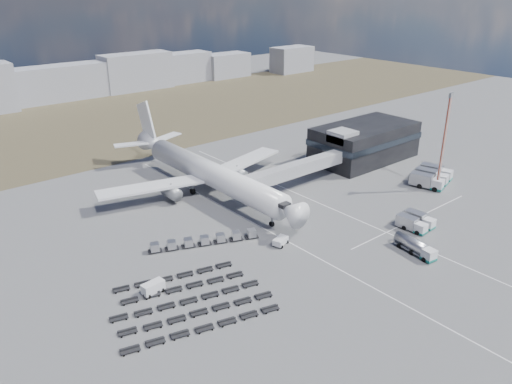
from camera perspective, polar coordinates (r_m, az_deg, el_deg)
ground at (r=98.06m, az=5.31°, el=-5.73°), size 420.00×420.00×0.00m
grass_strip at (r=186.89m, az=-19.30°, el=7.15°), size 420.00×90.00×0.01m
lane_markings at (r=106.23m, az=7.93°, el=-3.48°), size 47.12×110.00×0.01m
terminal at (r=144.14m, az=12.26°, el=5.65°), size 30.40×16.40×11.00m
jet_bridge at (r=119.38m, az=3.95°, el=2.39°), size 30.30×3.80×7.05m
airliner at (r=118.67m, az=-5.64°, el=2.32°), size 51.59×64.53×17.62m
fuel_tanker at (r=97.84m, az=17.72°, el=-5.95°), size 3.38×8.96×2.83m
pushback_tug at (r=96.47m, az=2.82°, el=-5.67°), size 3.71×2.83×1.48m
utility_van at (r=84.07m, az=-11.68°, el=-10.68°), size 3.85×2.01×2.03m
catering_truck at (r=127.77m, az=-5.13°, el=1.96°), size 4.13×5.93×2.52m
service_trucks_near at (r=107.61m, az=17.77°, el=-3.24°), size 5.70×6.69×2.58m
service_trucks_far at (r=132.49m, az=19.40°, el=1.68°), size 12.32×10.53×3.22m
uld_row at (r=96.71m, az=-5.91°, el=-5.52°), size 20.47×9.65×1.67m
baggage_dollies at (r=81.33m, az=-7.67°, el=-12.24°), size 26.95×22.01×0.65m
floodlight_mast at (r=125.14m, az=20.66°, el=5.26°), size 2.28×1.84×23.88m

